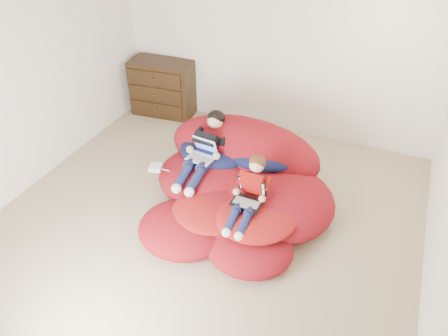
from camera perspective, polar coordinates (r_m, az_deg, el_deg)
room_shell at (r=5.30m, az=-2.29°, el=-5.02°), size 5.10×5.10×2.77m
dresser at (r=7.58m, az=-7.98°, el=10.35°), size 1.09×0.64×0.94m
beanbag_pile at (r=5.57m, az=1.93°, el=-1.95°), size 2.45×2.40×0.95m
cream_pillow at (r=6.14m, az=0.07°, el=5.85°), size 0.42×0.27×0.27m
older_boy at (r=5.57m, az=-2.37°, el=2.86°), size 0.34×1.16×0.64m
younger_boy at (r=4.93m, az=3.43°, el=-2.92°), size 0.26×0.87×0.61m
laptop_white at (r=5.51m, az=-2.82°, el=2.06°), size 0.35×0.35×0.23m
laptop_black at (r=4.94m, az=3.29°, el=-3.55°), size 0.35×0.32×0.25m
power_adapter at (r=5.66m, az=-8.92°, el=0.08°), size 0.19×0.19×0.06m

